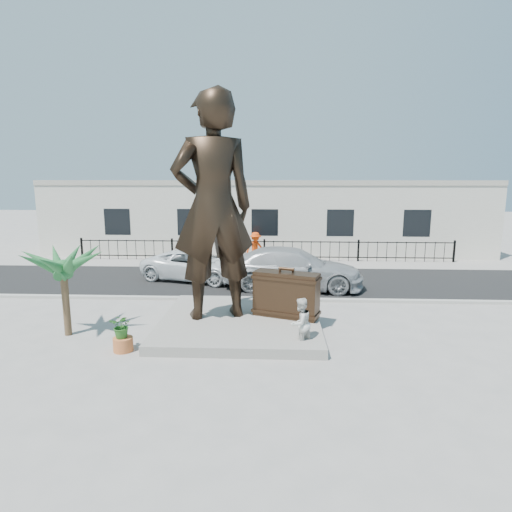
% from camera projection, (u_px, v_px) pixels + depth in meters
% --- Properties ---
extents(ground, '(100.00, 100.00, 0.00)m').
position_uv_depth(ground, '(253.00, 344.00, 12.78)').
color(ground, '#9E9991').
rests_on(ground, ground).
extents(street, '(40.00, 7.00, 0.01)m').
position_uv_depth(street, '(262.00, 280.00, 20.63)').
color(street, black).
rests_on(street, ground).
extents(curb, '(40.00, 0.25, 0.12)m').
position_uv_depth(curb, '(259.00, 299.00, 17.19)').
color(curb, '#A5A399').
rests_on(curb, ground).
extents(far_sidewalk, '(40.00, 2.50, 0.02)m').
position_uv_depth(far_sidewalk, '(264.00, 263.00, 24.56)').
color(far_sidewalk, '#9E9991').
rests_on(far_sidewalk, ground).
extents(plinth, '(5.20, 5.20, 0.30)m').
position_uv_depth(plinth, '(240.00, 322.00, 14.25)').
color(plinth, gray).
rests_on(plinth, ground).
extents(fence, '(22.00, 0.10, 1.20)m').
position_uv_depth(fence, '(264.00, 251.00, 25.24)').
color(fence, black).
rests_on(fence, ground).
extents(building, '(28.00, 7.00, 4.40)m').
position_uv_depth(building, '(266.00, 217.00, 29.07)').
color(building, silver).
rests_on(building, ground).
extents(statue, '(3.09, 2.52, 7.31)m').
position_uv_depth(statue, '(213.00, 207.00, 13.75)').
color(statue, black).
rests_on(statue, plinth).
extents(suitcase, '(2.25, 1.39, 1.51)m').
position_uv_depth(suitcase, '(286.00, 294.00, 14.23)').
color(suitcase, '#332215').
rests_on(suitcase, plinth).
extents(tourist, '(0.93, 0.92, 1.51)m').
position_uv_depth(tourist, '(300.00, 323.00, 12.30)').
color(tourist, silver).
rests_on(tourist, ground).
extents(car_white, '(5.60, 3.70, 1.43)m').
position_uv_depth(car_white, '(196.00, 265.00, 20.57)').
color(car_white, white).
rests_on(car_white, street).
extents(car_silver, '(6.33, 2.95, 1.79)m').
position_uv_depth(car_silver, '(293.00, 268.00, 19.01)').
color(car_silver, '#A2A4A6').
rests_on(car_silver, street).
extents(worker, '(1.33, 1.13, 1.79)m').
position_uv_depth(worker, '(255.00, 248.00, 24.38)').
color(worker, '#E6410C').
rests_on(worker, far_sidewalk).
extents(palm_tree, '(1.80, 1.80, 3.20)m').
position_uv_depth(palm_tree, '(69.00, 335.00, 13.51)').
color(palm_tree, '#20582A').
rests_on(palm_tree, ground).
extents(planter, '(0.56, 0.56, 0.40)m').
position_uv_depth(planter, '(123.00, 344.00, 12.22)').
color(planter, '#C06432').
rests_on(planter, ground).
extents(shrub, '(0.70, 0.62, 0.70)m').
position_uv_depth(shrub, '(122.00, 326.00, 12.12)').
color(shrub, '#26601F').
rests_on(shrub, planter).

